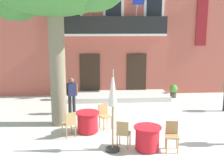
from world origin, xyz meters
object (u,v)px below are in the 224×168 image
cafe_chair_near_tree_0 (123,132)px  cafe_chair_middle_1 (70,123)px  ground_planter_left (54,94)px  cafe_umbrella (113,98)px  cafe_chair_near_tree_1 (172,134)px  ground_planter_right (173,90)px  cafe_table_near_tree (147,138)px  cafe_table_middle (88,122)px  pedestrian_near_entrance (72,94)px  cafe_chair_middle_0 (104,114)px

cafe_chair_near_tree_0 → cafe_chair_middle_1: bearing=149.6°
cafe_chair_near_tree_0 → ground_planter_left: size_ratio=1.67×
cafe_chair_middle_1 → cafe_umbrella: bearing=-40.2°
cafe_chair_near_tree_0 → cafe_chair_near_tree_1: bearing=-9.2°
cafe_chair_near_tree_1 → ground_planter_right: size_ratio=1.29×
cafe_chair_middle_1 → ground_planter_left: (-1.20, 5.18, -0.22)m
cafe_table_near_tree → cafe_chair_near_tree_0: bearing=166.1°
cafe_table_middle → pedestrian_near_entrance: size_ratio=0.54×
cafe_chair_middle_1 → cafe_umbrella: 2.16m
ground_planter_left → pedestrian_near_entrance: size_ratio=0.34×
cafe_chair_near_tree_1 → cafe_chair_middle_0: 2.90m
pedestrian_near_entrance → cafe_chair_near_tree_0: bearing=-63.6°
cafe_chair_near_tree_1 → ground_planter_right: 6.79m
cafe_chair_near_tree_1 → pedestrian_near_entrance: bearing=130.1°
pedestrian_near_entrance → ground_planter_right: bearing=25.9°
cafe_chair_middle_0 → cafe_chair_middle_1: size_ratio=1.00×
cafe_chair_near_tree_0 → cafe_table_middle: bearing=127.7°
cafe_chair_near_tree_1 → pedestrian_near_entrance: size_ratio=0.56×
cafe_chair_middle_1 → ground_planter_left: cafe_chair_middle_1 is taller
ground_planter_left → ground_planter_right: (6.38, 0.06, 0.08)m
cafe_table_near_tree → cafe_chair_middle_0: bearing=120.9°
ground_planter_left → ground_planter_right: size_ratio=0.77×
cafe_chair_near_tree_0 → cafe_umbrella: size_ratio=0.36×
cafe_chair_middle_0 → pedestrian_near_entrance: pedestrian_near_entrance is taller
cafe_table_middle → ground_planter_right: (4.57, 4.80, -0.00)m
cafe_chair_near_tree_1 → cafe_umbrella: (-1.82, 0.08, 1.14)m
pedestrian_near_entrance → cafe_table_middle: bearing=-72.5°
cafe_chair_near_tree_1 → cafe_umbrella: cafe_umbrella is taller
cafe_chair_middle_1 → pedestrian_near_entrance: pedestrian_near_entrance is taller
cafe_table_near_tree → cafe_chair_near_tree_1: 0.77m
cafe_chair_near_tree_0 → cafe_chair_middle_0: size_ratio=1.00×
cafe_table_near_tree → pedestrian_near_entrance: pedestrian_near_entrance is taller
cafe_chair_near_tree_0 → pedestrian_near_entrance: bearing=116.4°
ground_planter_left → cafe_chair_near_tree_0: bearing=-64.7°
cafe_chair_middle_1 → ground_planter_right: bearing=45.3°
ground_planter_left → ground_planter_right: ground_planter_right is taller
cafe_chair_middle_1 → pedestrian_near_entrance: size_ratio=0.56×
cafe_table_near_tree → cafe_table_middle: size_ratio=1.00×
cafe_chair_near_tree_0 → pedestrian_near_entrance: (-1.83, 3.70, 0.38)m
cafe_table_middle → pedestrian_near_entrance: (-0.71, 2.24, 0.52)m
cafe_chair_middle_1 → cafe_umbrella: size_ratio=0.36×
cafe_chair_near_tree_1 → cafe_chair_middle_1: same height
cafe_chair_near_tree_1 → pedestrian_near_entrance: (-3.32, 3.94, 0.38)m
cafe_table_near_tree → cafe_table_middle: (-1.86, 1.64, 0.00)m
cafe_table_middle → pedestrian_near_entrance: pedestrian_near_entrance is taller
cafe_chair_middle_0 → ground_planter_right: size_ratio=1.29×
cafe_umbrella → cafe_chair_near_tree_0: bearing=25.2°
ground_planter_left → pedestrian_near_entrance: bearing=-66.2°
cafe_table_near_tree → cafe_chair_near_tree_1: size_ratio=0.95×
cafe_table_near_tree → ground_planter_right: size_ratio=1.22×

